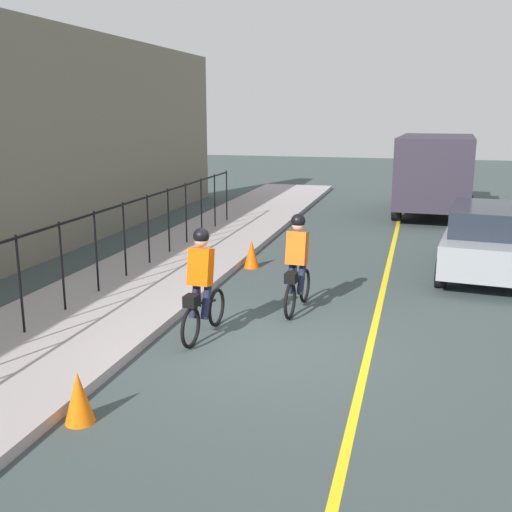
# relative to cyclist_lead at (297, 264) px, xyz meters

# --- Properties ---
(ground_plane) EXTENTS (80.00, 80.00, 0.00)m
(ground_plane) POSITION_rel_cyclist_lead_xyz_m (-1.82, 0.14, -0.91)
(ground_plane) COLOR #384343
(lane_line_centre) EXTENTS (36.00, 0.12, 0.01)m
(lane_line_centre) POSITION_rel_cyclist_lead_xyz_m (-1.82, -1.46, -0.91)
(lane_line_centre) COLOR yellow
(lane_line_centre) RESTS_ON ground
(sidewalk) EXTENTS (40.00, 3.20, 0.15)m
(sidewalk) POSITION_rel_cyclist_lead_xyz_m (-1.82, 3.54, -0.84)
(sidewalk) COLOR #9E9595
(sidewalk) RESTS_ON ground
(iron_fence) EXTENTS (17.87, 0.04, 1.60)m
(iron_fence) POSITION_rel_cyclist_lead_xyz_m (-0.82, 3.94, 0.35)
(iron_fence) COLOR black
(iron_fence) RESTS_ON sidewalk
(cyclist_lead) EXTENTS (1.71, 0.38, 1.83)m
(cyclist_lead) POSITION_rel_cyclist_lead_xyz_m (0.00, 0.00, 0.00)
(cyclist_lead) COLOR black
(cyclist_lead) RESTS_ON ground
(cyclist_follow) EXTENTS (1.71, 0.38, 1.83)m
(cyclist_follow) POSITION_rel_cyclist_lead_xyz_m (-1.72, 1.22, 0.00)
(cyclist_follow) COLOR black
(cyclist_follow) RESTS_ON ground
(patrol_sedan) EXTENTS (4.58, 2.32, 1.58)m
(patrol_sedan) POSITION_rel_cyclist_lead_xyz_m (3.68, -3.62, -0.09)
(patrol_sedan) COLOR gray
(patrol_sedan) RESTS_ON ground
(box_truck_background) EXTENTS (6.81, 2.79, 2.78)m
(box_truck_background) POSITION_rel_cyclist_lead_xyz_m (12.10, -2.58, 0.64)
(box_truck_background) COLOR #2B2632
(box_truck_background) RESTS_ON ground
(traffic_cone_near) EXTENTS (0.36, 0.36, 0.65)m
(traffic_cone_near) POSITION_rel_cyclist_lead_xyz_m (-4.73, 1.68, -0.59)
(traffic_cone_near) COLOR orange
(traffic_cone_near) RESTS_ON ground
(traffic_cone_far) EXTENTS (0.36, 0.36, 0.68)m
(traffic_cone_far) POSITION_rel_cyclist_lead_xyz_m (2.90, 1.66, -0.57)
(traffic_cone_far) COLOR #F85307
(traffic_cone_far) RESTS_ON ground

